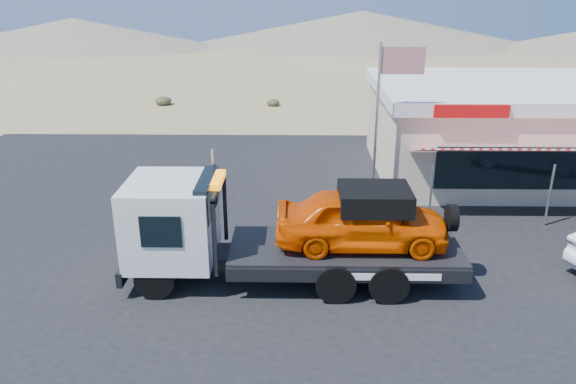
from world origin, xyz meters
TOP-DOWN VIEW (x-y plane):
  - ground at (0.00, 0.00)m, footprint 120.00×120.00m
  - asphalt_lot at (2.00, 3.00)m, footprint 32.00×24.00m
  - tow_truck at (1.62, -0.49)m, footprint 9.09×2.70m
  - jerky_store at (10.50, 8.97)m, footprint 10.40×9.97m
  - flagpole at (4.93, 4.50)m, footprint 1.55×0.10m
  - distant_hills at (-9.77, 55.14)m, footprint 126.00×48.00m

SIDE VIEW (x-z plane):
  - ground at x=0.00m, z-range 0.00..0.00m
  - asphalt_lot at x=2.00m, z-range 0.00..0.02m
  - tow_truck at x=1.62m, z-range 0.12..3.16m
  - distant_hills at x=-9.77m, z-range -0.21..3.99m
  - jerky_store at x=10.50m, z-range 0.04..3.94m
  - flagpole at x=4.93m, z-range 0.76..6.76m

